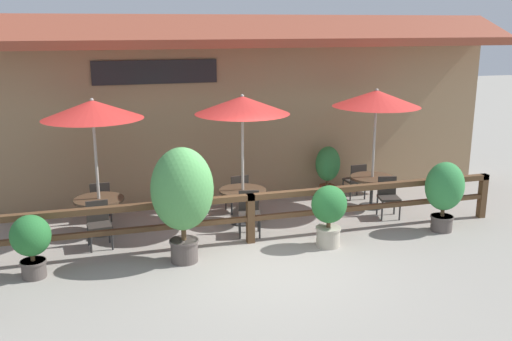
{
  "coord_description": "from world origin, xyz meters",
  "views": [
    {
      "loc": [
        -2.77,
        -8.69,
        4.02
      ],
      "look_at": [
        0.2,
        1.36,
        1.32
      ],
      "focal_mm": 40.0,
      "sensor_mm": 36.0,
      "label": 1
    }
  ],
  "objects_px": {
    "chair_middle_streetside": "(249,211)",
    "chair_far_streetside": "(388,195)",
    "potted_plant_broad_leaf": "(182,193)",
    "chair_far_wallside": "(356,179)",
    "patio_umbrella_far": "(376,99)",
    "patio_umbrella_near": "(92,110)",
    "dining_table_far": "(372,183)",
    "dining_table_middle": "(243,196)",
    "dining_table_near": "(99,205)",
    "patio_umbrella_middle": "(242,105)",
    "chair_near_streetside": "(99,222)",
    "potted_plant_corner_fern": "(31,241)",
    "potted_plant_entrance_palm": "(328,167)",
    "potted_plant_small_flowering": "(444,190)",
    "chair_near_wallside": "(100,199)",
    "potted_plant_tall_tropical": "(329,211)",
    "chair_middle_wallside": "(238,191)"
  },
  "relations": [
    {
      "from": "chair_middle_streetside",
      "to": "chair_far_streetside",
      "type": "relative_size",
      "value": 1.0
    },
    {
      "from": "potted_plant_broad_leaf",
      "to": "chair_far_wallside",
      "type": "bearing_deg",
      "value": 29.15
    },
    {
      "from": "chair_middle_streetside",
      "to": "patio_umbrella_far",
      "type": "distance_m",
      "value": 3.78
    },
    {
      "from": "patio_umbrella_near",
      "to": "dining_table_far",
      "type": "bearing_deg",
      "value": -0.33
    },
    {
      "from": "patio_umbrella_near",
      "to": "chair_far_streetside",
      "type": "bearing_deg",
      "value": -6.89
    },
    {
      "from": "dining_table_middle",
      "to": "patio_umbrella_far",
      "type": "xyz_separation_m",
      "value": [
        3.05,
        0.17,
        1.88
      ]
    },
    {
      "from": "dining_table_middle",
      "to": "chair_far_wallside",
      "type": "bearing_deg",
      "value": 15.97
    },
    {
      "from": "chair_far_wallside",
      "to": "dining_table_middle",
      "type": "bearing_deg",
      "value": 13.9
    },
    {
      "from": "dining_table_near",
      "to": "patio_umbrella_middle",
      "type": "distance_m",
      "value": 3.43
    },
    {
      "from": "chair_far_streetside",
      "to": "chair_far_wallside",
      "type": "distance_m",
      "value": 1.37
    },
    {
      "from": "chair_near_streetside",
      "to": "dining_table_far",
      "type": "height_order",
      "value": "chair_near_streetside"
    },
    {
      "from": "potted_plant_corner_fern",
      "to": "potted_plant_entrance_palm",
      "type": "xyz_separation_m",
      "value": [
        6.46,
        2.97,
        0.06
      ]
    },
    {
      "from": "dining_table_middle",
      "to": "chair_far_wallside",
      "type": "xyz_separation_m",
      "value": [
        2.98,
        0.85,
        -0.09
      ]
    },
    {
      "from": "patio_umbrella_middle",
      "to": "chair_far_wallside",
      "type": "bearing_deg",
      "value": 15.97
    },
    {
      "from": "patio_umbrella_near",
      "to": "dining_table_near",
      "type": "bearing_deg",
      "value": 90.0
    },
    {
      "from": "dining_table_far",
      "to": "potted_plant_small_flowering",
      "type": "distance_m",
      "value": 1.9
    },
    {
      "from": "potted_plant_small_flowering",
      "to": "potted_plant_entrance_palm",
      "type": "distance_m",
      "value": 3.21
    },
    {
      "from": "chair_near_streetside",
      "to": "potted_plant_corner_fern",
      "type": "relative_size",
      "value": 0.8
    },
    {
      "from": "chair_near_wallside",
      "to": "dining_table_middle",
      "type": "relative_size",
      "value": 0.88
    },
    {
      "from": "patio_umbrella_middle",
      "to": "patio_umbrella_far",
      "type": "relative_size",
      "value": 1.0
    },
    {
      "from": "dining_table_far",
      "to": "potted_plant_corner_fern",
      "type": "xyz_separation_m",
      "value": [
        -7.01,
        -1.77,
        0.06
      ]
    },
    {
      "from": "chair_far_streetside",
      "to": "potted_plant_corner_fern",
      "type": "xyz_separation_m",
      "value": [
        -7.04,
        -1.08,
        0.15
      ]
    },
    {
      "from": "potted_plant_tall_tropical",
      "to": "chair_near_streetside",
      "type": "bearing_deg",
      "value": 163.78
    },
    {
      "from": "chair_middle_wallside",
      "to": "potted_plant_tall_tropical",
      "type": "relative_size",
      "value": 0.73
    },
    {
      "from": "dining_table_near",
      "to": "chair_near_wallside",
      "type": "xyz_separation_m",
      "value": [
        0.03,
        0.73,
        -0.09
      ]
    },
    {
      "from": "chair_near_wallside",
      "to": "dining_table_middle",
      "type": "height_order",
      "value": "chair_near_wallside"
    },
    {
      "from": "dining_table_far",
      "to": "chair_far_wallside",
      "type": "xyz_separation_m",
      "value": [
        -0.06,
        0.68,
        -0.09
      ]
    },
    {
      "from": "patio_umbrella_far",
      "to": "potted_plant_tall_tropical",
      "type": "height_order",
      "value": "patio_umbrella_far"
    },
    {
      "from": "chair_middle_wallside",
      "to": "dining_table_far",
      "type": "xyz_separation_m",
      "value": [
        2.97,
        -0.51,
        0.09
      ]
    },
    {
      "from": "chair_middle_wallside",
      "to": "potted_plant_entrance_palm",
      "type": "relative_size",
      "value": 0.72
    },
    {
      "from": "patio_umbrella_near",
      "to": "patio_umbrella_middle",
      "type": "distance_m",
      "value": 2.87
    },
    {
      "from": "potted_plant_small_flowering",
      "to": "dining_table_middle",
      "type": "bearing_deg",
      "value": 156.56
    },
    {
      "from": "chair_near_streetside",
      "to": "potted_plant_corner_fern",
      "type": "bearing_deg",
      "value": -140.76
    },
    {
      "from": "chair_near_wallside",
      "to": "potted_plant_corner_fern",
      "type": "relative_size",
      "value": 0.8
    },
    {
      "from": "chair_near_streetside",
      "to": "chair_near_wallside",
      "type": "relative_size",
      "value": 1.0
    },
    {
      "from": "chair_middle_wallside",
      "to": "chair_far_wallside",
      "type": "distance_m",
      "value": 2.92
    },
    {
      "from": "chair_near_streetside",
      "to": "dining_table_middle",
      "type": "xyz_separation_m",
      "value": [
        2.9,
        0.52,
        0.09
      ]
    },
    {
      "from": "chair_middle_wallside",
      "to": "potted_plant_tall_tropical",
      "type": "height_order",
      "value": "potted_plant_tall_tropical"
    },
    {
      "from": "potted_plant_tall_tropical",
      "to": "potted_plant_corner_fern",
      "type": "height_order",
      "value": "potted_plant_tall_tropical"
    },
    {
      "from": "potted_plant_entrance_palm",
      "to": "chair_near_wallside",
      "type": "bearing_deg",
      "value": -175.26
    },
    {
      "from": "potted_plant_corner_fern",
      "to": "potted_plant_entrance_palm",
      "type": "distance_m",
      "value": 7.11
    },
    {
      "from": "potted_plant_entrance_palm",
      "to": "potted_plant_corner_fern",
      "type": "bearing_deg",
      "value": -155.3
    },
    {
      "from": "dining_table_near",
      "to": "potted_plant_broad_leaf",
      "type": "relative_size",
      "value": 0.48
    },
    {
      "from": "potted_plant_tall_tropical",
      "to": "potted_plant_entrance_palm",
      "type": "xyz_separation_m",
      "value": [
        1.31,
        3.08,
        0.01
      ]
    },
    {
      "from": "patio_umbrella_near",
      "to": "chair_far_streetside",
      "type": "distance_m",
      "value": 6.3
    },
    {
      "from": "dining_table_middle",
      "to": "potted_plant_entrance_palm",
      "type": "xyz_separation_m",
      "value": [
        2.49,
        1.38,
        0.12
      ]
    },
    {
      "from": "chair_middle_wallside",
      "to": "potted_plant_corner_fern",
      "type": "bearing_deg",
      "value": 23.28
    },
    {
      "from": "potted_plant_corner_fern",
      "to": "potted_plant_small_flowering",
      "type": "distance_m",
      "value": 7.66
    },
    {
      "from": "potted_plant_small_flowering",
      "to": "potted_plant_entrance_palm",
      "type": "bearing_deg",
      "value": 111.87
    },
    {
      "from": "potted_plant_tall_tropical",
      "to": "potted_plant_entrance_palm",
      "type": "height_order",
      "value": "potted_plant_entrance_palm"
    }
  ]
}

